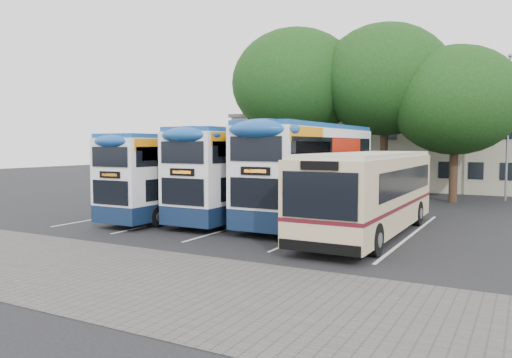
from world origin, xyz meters
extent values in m
plane|color=black|center=(0.00, 0.00, 0.00)|extent=(120.00, 120.00, 0.00)
cube|color=#595654|center=(-2.00, -5.00, 0.01)|extent=(40.00, 6.00, 0.01)
cube|color=silver|center=(-10.75, 5.00, 0.01)|extent=(0.12, 11.00, 0.01)
cube|color=silver|center=(-7.25, 5.00, 0.01)|extent=(0.12, 11.00, 0.01)
cube|color=silver|center=(-3.75, 5.00, 0.01)|extent=(0.12, 11.00, 0.01)
cube|color=silver|center=(-0.25, 5.00, 0.01)|extent=(0.12, 11.00, 0.01)
cube|color=silver|center=(3.25, 5.00, 0.01)|extent=(0.12, 11.00, 0.01)
cube|color=#A89C87|center=(0.00, 27.00, 3.00)|extent=(32.00, 8.00, 6.00)
cube|color=#4C4C4F|center=(0.00, 27.00, 6.05)|extent=(32.40, 8.40, 0.30)
cube|color=black|center=(0.00, 22.98, 1.70)|extent=(30.00, 0.06, 1.20)
cube|color=black|center=(0.00, 22.98, 4.50)|extent=(30.00, 0.06, 1.20)
cylinder|color=gray|center=(6.00, 20.00, 4.50)|extent=(0.14, 0.14, 9.00)
cube|color=gray|center=(6.00, 20.00, 9.00)|extent=(0.12, 0.80, 0.12)
cube|color=gray|center=(6.00, 19.60, 8.95)|extent=(0.25, 0.50, 0.12)
cylinder|color=black|center=(-7.15, 17.07, 2.85)|extent=(0.50, 0.50, 5.71)
ellipsoid|color=black|center=(-7.15, 17.07, 7.76)|extent=(8.84, 8.84, 7.51)
cylinder|color=black|center=(-1.17, 17.91, 2.84)|extent=(0.50, 0.50, 5.69)
ellipsoid|color=black|center=(-1.17, 17.91, 7.73)|extent=(8.50, 8.50, 7.23)
cylinder|color=black|center=(3.19, 17.52, 2.28)|extent=(0.50, 0.50, 4.56)
ellipsoid|color=black|center=(3.19, 17.52, 6.20)|extent=(7.75, 7.75, 6.58)
cube|color=#11213E|center=(-7.74, 4.78, 0.64)|extent=(2.27, 9.53, 0.73)
cube|color=white|center=(-7.74, 4.78, 2.40)|extent=(2.27, 9.53, 2.81)
cube|color=#184990|center=(-7.74, 4.78, 3.86)|extent=(2.22, 9.33, 0.27)
cube|color=black|center=(-7.74, 5.05, 1.63)|extent=(2.31, 8.44, 0.91)
cube|color=black|center=(-7.74, 4.78, 3.04)|extent=(2.31, 8.98, 0.82)
cube|color=orange|center=(-6.60, 1.65, 3.54)|extent=(0.02, 2.90, 0.50)
cube|color=black|center=(-7.74, -0.01, 2.31)|extent=(1.09, 0.06, 0.27)
cylinder|color=black|center=(-8.77, 7.55, 0.45)|extent=(0.27, 0.91, 0.91)
cylinder|color=black|center=(-6.72, 7.55, 0.45)|extent=(0.27, 0.91, 0.91)
cylinder|color=black|center=(-8.77, 1.65, 0.45)|extent=(0.27, 0.91, 0.91)
cylinder|color=black|center=(-6.72, 1.65, 0.45)|extent=(0.27, 0.91, 0.91)
cube|color=#11213E|center=(-4.73, 5.91, 0.68)|extent=(2.41, 10.14, 0.77)
cube|color=white|center=(-4.73, 5.91, 2.56)|extent=(2.41, 10.14, 2.99)
cube|color=#184990|center=(-4.73, 5.91, 4.10)|extent=(2.37, 9.93, 0.29)
cube|color=black|center=(-4.73, 6.20, 1.74)|extent=(2.45, 8.98, 0.97)
cube|color=black|center=(-4.73, 5.91, 3.23)|extent=(2.45, 9.56, 0.87)
cube|color=orange|center=(-3.51, 2.58, 3.77)|extent=(0.02, 3.09, 0.53)
cube|color=black|center=(-4.73, 0.81, 2.46)|extent=(1.16, 0.06, 0.29)
cylinder|color=black|center=(-5.82, 8.86, 0.48)|extent=(0.29, 0.97, 0.97)
cylinder|color=black|center=(-3.64, 8.86, 0.48)|extent=(0.29, 0.97, 0.97)
cylinder|color=black|center=(-5.82, 2.58, 0.48)|extent=(0.29, 0.97, 0.97)
cylinder|color=black|center=(-3.64, 2.58, 0.48)|extent=(0.29, 0.97, 0.97)
cube|color=#11213E|center=(-1.56, 6.34, 0.71)|extent=(2.53, 10.62, 0.81)
cube|color=white|center=(-1.56, 6.34, 2.68)|extent=(2.53, 10.62, 3.13)
cube|color=#184990|center=(-1.56, 6.34, 4.30)|extent=(2.48, 10.40, 0.30)
cube|color=black|center=(-1.56, 6.65, 1.82)|extent=(2.57, 9.40, 1.01)
cube|color=black|center=(-1.56, 6.34, 3.39)|extent=(2.57, 10.01, 0.91)
cube|color=orange|center=(-0.29, 2.86, 3.94)|extent=(0.02, 3.24, 0.56)
cube|color=black|center=(-1.56, 1.01, 2.58)|extent=(1.21, 0.06, 0.30)
cylinder|color=black|center=(-2.70, 9.43, 0.51)|extent=(0.30, 1.01, 1.01)
cylinder|color=black|center=(-0.42, 9.43, 0.51)|extent=(0.30, 1.01, 1.01)
cylinder|color=black|center=(-2.70, 2.86, 0.51)|extent=(0.30, 1.01, 1.01)
cylinder|color=black|center=(-0.42, 2.86, 0.51)|extent=(0.30, 1.01, 1.01)
cube|color=#A91B0B|center=(-0.28, 7.61, 3.39)|extent=(0.02, 4.04, 0.86)
cube|color=#CAB187|center=(1.76, 4.24, 1.69)|extent=(2.69, 10.75, 2.74)
cube|color=beige|center=(1.76, 4.24, 3.12)|extent=(2.58, 10.32, 0.21)
cube|color=black|center=(1.76, 4.77, 2.15)|extent=(2.73, 8.60, 0.97)
cube|color=#511019|center=(1.76, 4.24, 1.24)|extent=(2.72, 10.77, 0.13)
cube|color=black|center=(1.76, -1.16, 2.04)|extent=(2.36, 0.06, 1.40)
cylinder|color=black|center=(0.55, 0.58, 0.54)|extent=(0.32, 1.07, 1.07)
cylinder|color=black|center=(2.98, 0.58, 0.54)|extent=(0.32, 1.07, 1.07)
cylinder|color=black|center=(0.55, 7.46, 0.54)|extent=(0.32, 1.07, 1.07)
cylinder|color=black|center=(2.98, 7.46, 0.54)|extent=(0.32, 1.07, 1.07)
camera|label=1|loc=(7.13, -14.89, 3.55)|focal=35.00mm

